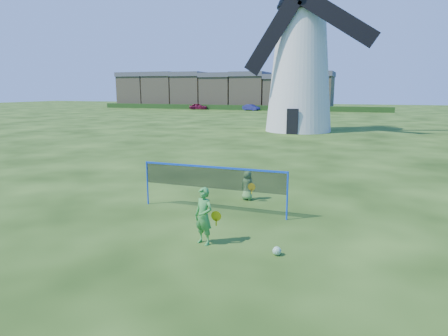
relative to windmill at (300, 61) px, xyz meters
name	(u,v)px	position (x,y,z in m)	size (l,w,h in m)	color
ground	(213,216)	(1.98, -27.74, -6.74)	(220.00, 220.00, 0.00)	black
windmill	(300,61)	(0.00, 0.00, 0.00)	(14.08, 6.41, 19.41)	silver
badminton_net	(213,178)	(1.81, -27.31, -5.60)	(5.05, 0.05, 1.55)	blue
player_girl	(204,216)	(2.64, -30.00, -5.98)	(0.74, 0.53, 1.53)	green
player_boy	(248,185)	(2.49, -25.55, -6.19)	(0.65, 0.45, 1.10)	#5D9C4B
play_ball	(277,251)	(4.61, -30.05, -6.63)	(0.22, 0.22, 0.22)	green
terraced_houses	(218,90)	(-25.75, 44.26, -2.77)	(49.70, 8.40, 8.15)	gray
hedge	(233,107)	(-20.02, 38.26, -6.24)	(62.00, 0.80, 1.00)	#193814
car_left	(198,107)	(-27.18, 36.73, -6.10)	(1.51, 3.76, 1.28)	maroon
car_right	(251,107)	(-15.63, 36.83, -6.13)	(1.29, 3.69, 1.22)	navy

